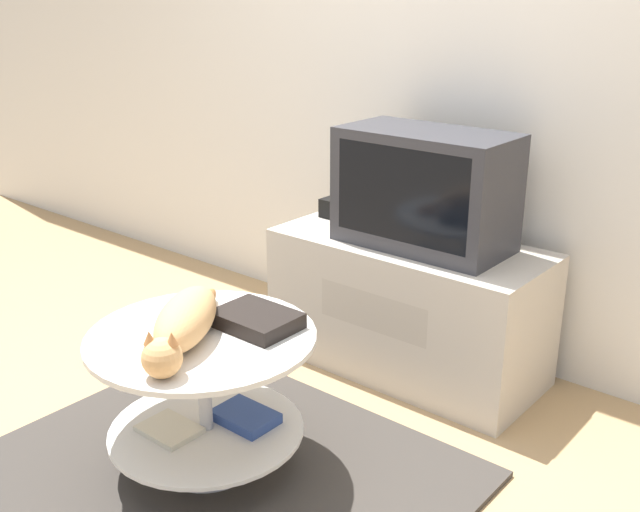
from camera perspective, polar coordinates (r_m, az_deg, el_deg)
ground_plane at (r=2.59m, az=-8.20°, el=-16.60°), size 12.00×12.00×0.00m
wall_back at (r=3.20m, az=10.27°, el=15.40°), size 8.00×0.05×2.60m
rug at (r=2.58m, az=-8.21°, el=-16.42°), size 1.50×1.31×0.02m
tv_stand at (r=3.14m, az=6.68°, el=-3.75°), size 1.12×0.51×0.56m
tv at (r=2.94m, az=8.00°, el=5.05°), size 0.67×0.35×0.46m
speaker at (r=3.34m, az=0.89°, el=3.69°), size 0.08×0.08×0.08m
coffee_table at (r=2.47m, az=-8.73°, el=-9.60°), size 0.73×0.73×0.48m
dvd_box at (r=2.41m, az=-4.87°, el=-4.84°), size 0.26×0.19×0.05m
cat at (r=2.30m, az=-10.36°, el=-5.06°), size 0.37×0.53×0.15m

